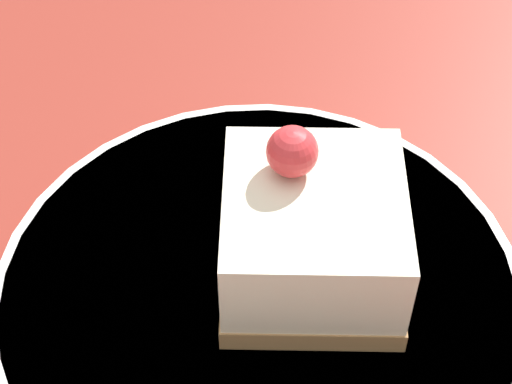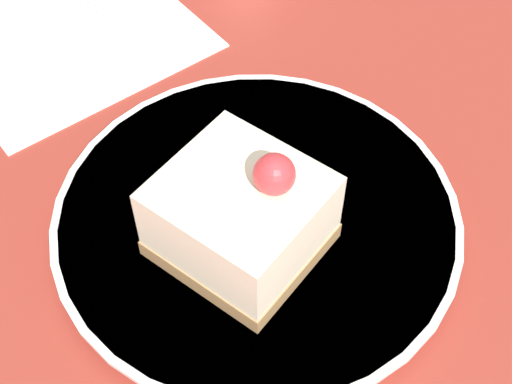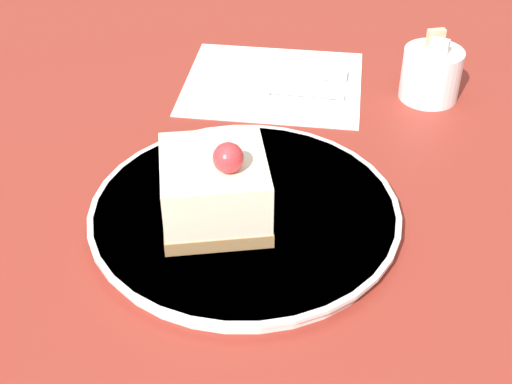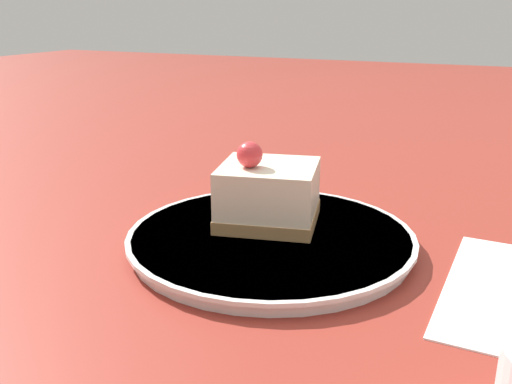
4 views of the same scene
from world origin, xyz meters
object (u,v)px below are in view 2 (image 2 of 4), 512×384
(plate, at_px, (260,217))
(fork, at_px, (74,15))
(knife, at_px, (68,59))
(cake_slice, at_px, (241,216))

(plate, xyz_separation_m, fork, (-0.28, 0.02, -0.00))
(knife, bearing_deg, plate, 8.12)
(fork, bearing_deg, plate, 0.50)
(knife, bearing_deg, cake_slice, 1.67)
(plate, bearing_deg, cake_slice, -63.00)
(fork, distance_m, knife, 0.06)
(plate, height_order, knife, plate)
(plate, relative_size, knife, 1.63)
(cake_slice, relative_size, fork, 0.65)
(cake_slice, height_order, knife, cake_slice)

